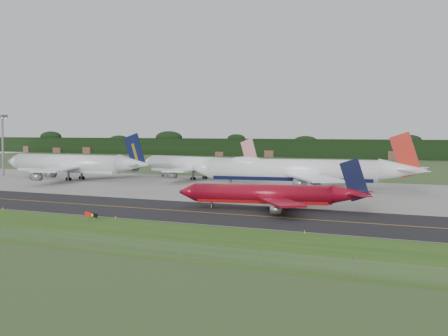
% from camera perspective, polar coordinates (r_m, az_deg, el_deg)
% --- Properties ---
extents(ground, '(600.00, 600.00, 0.00)m').
position_cam_1_polar(ground, '(142.51, -4.50, -3.65)').
color(ground, '#3A5226').
rests_on(ground, ground).
extents(grass_verge, '(400.00, 30.00, 0.01)m').
position_cam_1_polar(grass_verge, '(114.33, -13.68, -5.49)').
color(grass_verge, '#2C5017').
rests_on(grass_verge, ground).
extents(taxiway, '(400.00, 32.00, 0.02)m').
position_cam_1_polar(taxiway, '(139.13, -5.36, -3.83)').
color(taxiway, black).
rests_on(taxiway, ground).
extents(apron, '(400.00, 78.00, 0.01)m').
position_cam_1_polar(apron, '(187.72, 3.60, -1.94)').
color(apron, gray).
rests_on(apron, ground).
extents(taxiway_centreline, '(400.00, 0.40, 0.00)m').
position_cam_1_polar(taxiway_centreline, '(139.13, -5.36, -3.82)').
color(taxiway_centreline, orange).
rests_on(taxiway_centreline, taxiway).
extents(taxiway_edge_line, '(400.00, 0.25, 0.00)m').
position_cam_1_polar(taxiway_edge_line, '(126.39, -9.11, -4.58)').
color(taxiway_edge_line, silver).
rests_on(taxiway_edge_line, taxiway).
extents(perimeter_fence, '(320.00, 0.10, 320.00)m').
position_cam_1_polar(perimeter_fence, '(104.74, -18.33, -5.77)').
color(perimeter_fence, slate).
rests_on(perimeter_fence, ground).
extents(horizon_treeline, '(700.00, 25.00, 12.00)m').
position_cam_1_polar(horizon_treeline, '(401.60, 16.20, 1.56)').
color(horizon_treeline, black).
rests_on(horizon_treeline, ground).
extents(jet_ba_747, '(68.84, 56.35, 17.35)m').
position_cam_1_polar(jet_ba_747, '(183.52, 6.99, -0.24)').
color(jet_ba_747, white).
rests_on(jet_ba_747, ground).
extents(jet_red_737, '(42.95, 34.40, 11.70)m').
position_cam_1_polar(jet_red_737, '(139.75, 4.51, -2.46)').
color(jet_red_737, maroon).
rests_on(jet_red_737, ground).
extents(jet_navy_gold, '(65.05, 56.78, 16.81)m').
position_cam_1_polar(jet_navy_gold, '(228.68, -13.49, 0.32)').
color(jet_navy_gold, white).
rests_on(jet_navy_gold, ground).
extents(jet_star_tail, '(56.76, 46.61, 15.10)m').
position_cam_1_polar(jet_star_tail, '(224.83, -2.34, 0.23)').
color(jet_star_tail, white).
rests_on(jet_star_tail, ground).
extents(floodlight_mast, '(2.93, 2.93, 23.66)m').
position_cam_1_polar(floodlight_mast, '(254.50, -19.59, 2.94)').
color(floodlight_mast, slate).
rests_on(floodlight_mast, ground).
extents(taxiway_sign, '(4.18, 1.55, 1.45)m').
position_cam_1_polar(taxiway_sign, '(125.51, -12.06, -4.21)').
color(taxiway_sign, slate).
rests_on(taxiway_sign, ground).
extents(edge_marker_left, '(0.16, 0.16, 0.50)m').
position_cam_1_polar(edge_marker_left, '(146.65, -19.58, -3.54)').
color(edge_marker_left, yellow).
rests_on(edge_marker_left, ground).
extents(edge_marker_center, '(0.16, 0.16, 0.50)m').
position_cam_1_polar(edge_marker_center, '(126.37, -9.89, -4.49)').
color(edge_marker_center, yellow).
rests_on(edge_marker_center, ground).
extents(edge_marker_right, '(0.16, 0.16, 0.50)m').
position_cam_1_polar(edge_marker_right, '(107.76, 7.37, -5.83)').
color(edge_marker_right, yellow).
rests_on(edge_marker_right, ground).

